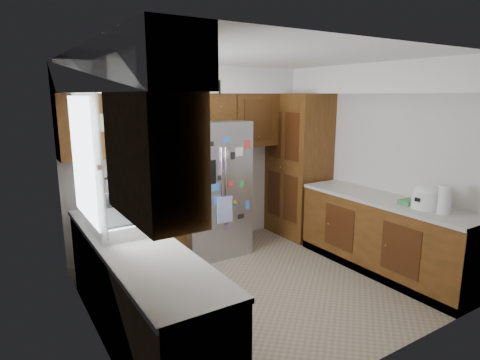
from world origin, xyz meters
The scene contains 12 objects.
floor centered at (0.00, 0.00, 0.00)m, with size 3.60×3.60×0.00m, color tan.
room_shell centered at (-0.11, 0.36, 1.82)m, with size 3.64×3.24×2.52m.
left_counter_run centered at (-1.36, 0.03, 0.43)m, with size 1.36×3.20×0.92m.
right_counter_run centered at (1.50, -0.47, 0.42)m, with size 0.63×2.25×0.92m.
pantry centered at (1.50, 1.15, 1.07)m, with size 0.60×0.90×2.15m, color #442A0D.
fridge centered at (0.00, 1.20, 0.90)m, with size 0.90×0.79×1.80m.
bridge_cabinet centered at (0.00, 1.43, 1.98)m, with size 0.96×0.34×0.35m, color #442A0D.
fridge_top_items centered at (0.02, 1.40, 2.28)m, with size 0.64×0.36×0.28m.
sink_assembly centered at (-1.50, 0.10, 0.99)m, with size 0.52×0.70×0.37m.
left_counter_clutter centered at (-1.47, 0.85, 1.05)m, with size 0.38×0.87×0.38m.
rice_cooker centered at (1.50, -0.97, 1.05)m, with size 0.30×0.29×0.26m.
paper_towel centered at (1.48, -1.19, 1.07)m, with size 0.13×0.13×0.30m, color white.
Camera 1 is at (-2.46, -3.45, 2.13)m, focal length 30.00 mm.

